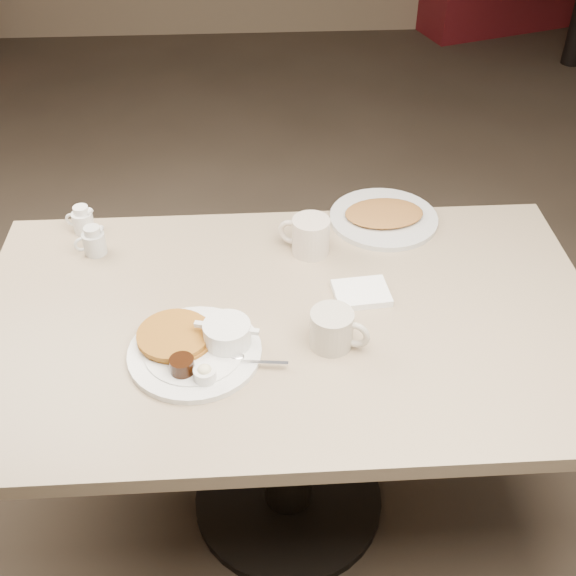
{
  "coord_description": "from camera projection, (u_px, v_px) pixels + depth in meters",
  "views": [
    {
      "loc": [
        -0.08,
        -1.28,
        1.88
      ],
      "look_at": [
        0.0,
        0.02,
        0.82
      ],
      "focal_mm": 44.88,
      "sensor_mm": 36.0,
      "label": 1
    }
  ],
  "objects": [
    {
      "name": "napkin",
      "position": [
        361.0,
        293.0,
        1.76
      ],
      "size": [
        0.14,
        0.12,
        0.02
      ],
      "color": "white",
      "rests_on": "diner_table"
    },
    {
      "name": "main_plate",
      "position": [
        198.0,
        345.0,
        1.6
      ],
      "size": [
        0.39,
        0.36,
        0.07
      ],
      "color": "white",
      "rests_on": "diner_table"
    },
    {
      "name": "room",
      "position": [
        289.0,
        47.0,
        1.3
      ],
      "size": [
        7.04,
        8.04,
        2.84
      ],
      "color": "#4C3F33",
      "rests_on": "ground"
    },
    {
      "name": "creamer_left",
      "position": [
        94.0,
        241.0,
        1.89
      ],
      "size": [
        0.09,
        0.06,
        0.08
      ],
      "color": "silver",
      "rests_on": "diner_table"
    },
    {
      "name": "coffee_mug_near",
      "position": [
        333.0,
        329.0,
        1.61
      ],
      "size": [
        0.15,
        0.13,
        0.09
      ],
      "color": "beige",
      "rests_on": "diner_table"
    },
    {
      "name": "coffee_mug_far",
      "position": [
        309.0,
        236.0,
        1.88
      ],
      "size": [
        0.15,
        0.13,
        0.1
      ],
      "color": "beige",
      "rests_on": "diner_table"
    },
    {
      "name": "diner_table",
      "position": [
        288.0,
        366.0,
        1.82
      ],
      "size": [
        1.5,
        0.9,
        0.75
      ],
      "color": "tan",
      "rests_on": "ground"
    },
    {
      "name": "hash_plate",
      "position": [
        384.0,
        217.0,
        2.02
      ],
      "size": [
        0.32,
        0.32,
        0.04
      ],
      "color": "#BABAB6",
      "rests_on": "diner_table"
    },
    {
      "name": "creamer_right",
      "position": [
        83.0,
        220.0,
        1.96
      ],
      "size": [
        0.09,
        0.07,
        0.08
      ],
      "color": "white",
      "rests_on": "diner_table"
    }
  ]
}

